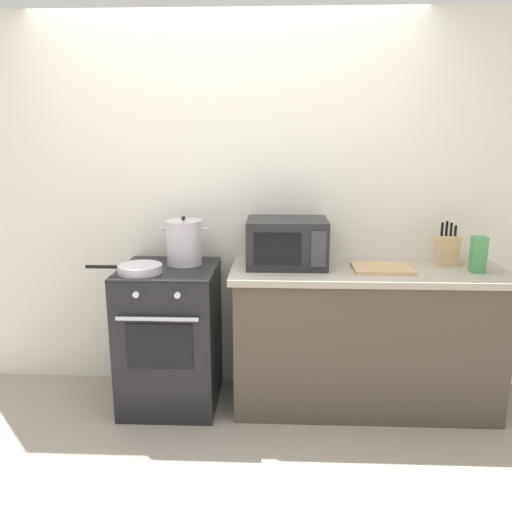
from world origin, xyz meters
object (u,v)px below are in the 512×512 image
stock_pot (184,242)px  microwave (287,243)px  pasta_box (478,254)px  cutting_board (382,268)px  frying_pan (139,269)px  stove (171,336)px  knife_block (447,250)px

stock_pot → microwave: size_ratio=0.63×
pasta_box → microwave: bearing=174.6°
stock_pot → cutting_board: (1.24, -0.10, -0.13)m
frying_pan → pasta_box: (2.04, 0.10, 0.08)m
stove → cutting_board: 1.42m
stove → stock_pot: stock_pot is taller
cutting_board → knife_block: knife_block is taller
stove → knife_block: (1.77, 0.14, 0.56)m
knife_block → pasta_box: 0.21m
stock_pot → cutting_board: 1.26m
stock_pot → frying_pan: stock_pot is taller
frying_pan → pasta_box: bearing=2.8°
frying_pan → microwave: 0.93m
stove → microwave: 0.97m
stock_pot → microwave: bearing=-1.6°
stove → cutting_board: (1.34, 0.00, 0.47)m
microwave → pasta_box: (1.15, -0.11, -0.04)m
pasta_box → frying_pan: bearing=-177.2°
microwave → frying_pan: bearing=-166.8°
frying_pan → cutting_board: (1.48, 0.13, -0.02)m
stove → knife_block: size_ratio=3.23×
stock_pot → cutting_board: stock_pot is taller
frying_pan → cutting_board: frying_pan is taller
microwave → knife_block: size_ratio=1.76×
frying_pan → microwave: (0.89, 0.21, 0.12)m
frying_pan → pasta_box: 2.05m
microwave → cutting_board: 0.61m
stove → stock_pot: 0.62m
cutting_board → microwave: bearing=172.5°
stock_pot → knife_block: size_ratio=1.11×
frying_pan → pasta_box: size_ratio=2.11×
knife_block → pasta_box: knife_block is taller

